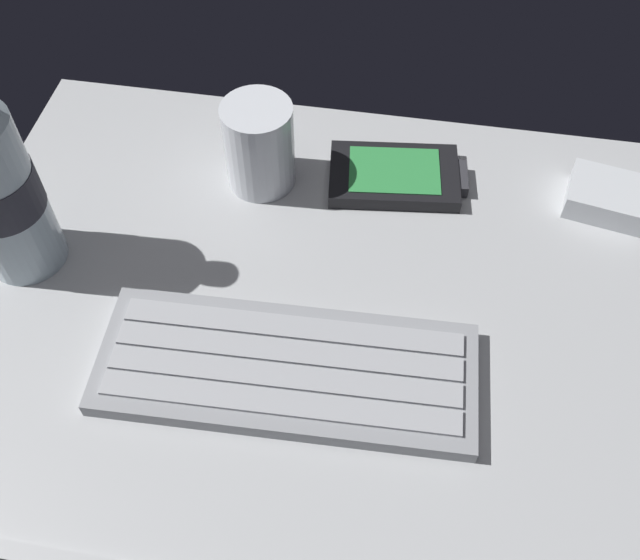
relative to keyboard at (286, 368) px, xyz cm
name	(u,v)px	position (x,y,z in cm)	size (l,w,h in cm)	color
ground_plane	(320,310)	(1.41, 6.91, -1.79)	(64.00, 48.00, 2.80)	#B7BABC
keyboard	(286,368)	(0.00, 0.00, 0.00)	(29.38, 12.06, 1.70)	#93969B
handheld_device	(396,176)	(6.12, 21.95, -0.08)	(13.37, 8.94, 1.50)	black
juice_cup	(259,148)	(-6.33, 20.20, 3.10)	(6.40, 6.40, 8.50)	silver
charger_block	(607,197)	(25.34, 21.98, 0.39)	(7.00, 5.60, 2.40)	silver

